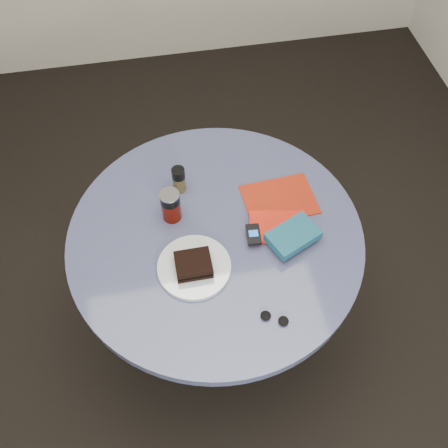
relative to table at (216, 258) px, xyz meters
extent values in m
plane|color=black|center=(0.00, 0.00, -0.59)|extent=(4.00, 4.00, 0.00)
cylinder|color=black|center=(0.00, 0.00, -0.57)|extent=(0.48, 0.48, 0.03)
cylinder|color=black|center=(0.00, 0.00, -0.22)|extent=(0.11, 0.11, 0.68)
cylinder|color=#3E4567|center=(0.00, 0.00, 0.14)|extent=(1.00, 1.00, 0.04)
cylinder|color=silver|center=(-0.09, -0.12, 0.17)|extent=(0.26, 0.26, 0.02)
cube|color=black|center=(-0.09, -0.13, 0.19)|extent=(0.11, 0.10, 0.02)
cube|color=#3B2016|center=(-0.09, -0.13, 0.20)|extent=(0.10, 0.08, 0.01)
cube|color=black|center=(-0.09, -0.13, 0.21)|extent=(0.11, 0.10, 0.02)
cylinder|color=#580E04|center=(-0.13, 0.10, 0.21)|extent=(0.09, 0.09, 0.08)
cylinder|color=black|center=(-0.13, 0.10, 0.26)|extent=(0.09, 0.09, 0.03)
cylinder|color=silver|center=(-0.13, 0.10, 0.28)|extent=(0.09, 0.09, 0.01)
cylinder|color=#4A4020|center=(-0.09, 0.21, 0.20)|extent=(0.05, 0.05, 0.07)
cylinder|color=black|center=(-0.09, 0.21, 0.25)|extent=(0.05, 0.05, 0.04)
cube|color=maroon|center=(0.25, 0.10, 0.17)|extent=(0.26, 0.20, 0.00)
cube|color=red|center=(0.21, -0.02, 0.18)|extent=(0.21, 0.16, 0.02)
cube|color=navy|center=(0.25, -0.08, 0.20)|extent=(0.19, 0.16, 0.03)
cube|color=black|center=(0.12, -0.04, 0.19)|extent=(0.05, 0.08, 0.01)
cube|color=blue|center=(0.12, -0.04, 0.20)|extent=(0.03, 0.03, 0.00)
ellipsoid|color=black|center=(0.10, -0.32, 0.17)|extent=(0.04, 0.04, 0.02)
ellipsoid|color=black|center=(0.15, -0.35, 0.17)|extent=(0.04, 0.04, 0.02)
camera|label=1|loc=(-0.14, -0.92, 1.57)|focal=40.00mm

